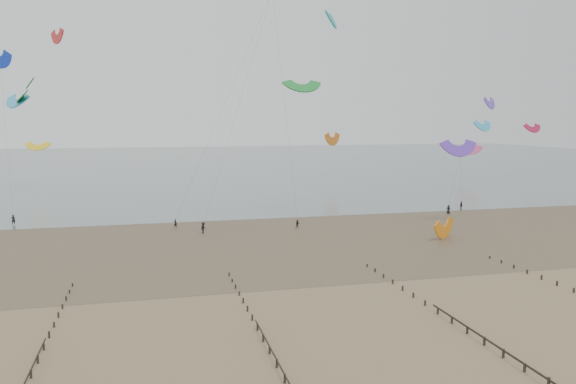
% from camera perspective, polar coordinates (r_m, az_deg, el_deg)
% --- Properties ---
extents(ground, '(500.00, 500.00, 0.00)m').
position_cam_1_polar(ground, '(61.99, 8.76, -10.52)').
color(ground, brown).
rests_on(ground, ground).
extents(sea_and_shore, '(500.00, 665.00, 0.03)m').
position_cam_1_polar(sea_and_shore, '(92.71, -1.83, -4.44)').
color(sea_and_shore, '#475654').
rests_on(sea_and_shore, ground).
extents(groynes, '(72.16, 50.16, 1.00)m').
position_cam_1_polar(groynes, '(48.14, 22.53, -15.78)').
color(groynes, black).
rests_on(groynes, ground).
extents(kitesurfer_lead, '(0.66, 0.59, 1.53)m').
position_cam_1_polar(kitesurfer_lead, '(101.23, -11.36, -3.15)').
color(kitesurfer_lead, black).
rests_on(kitesurfer_lead, ground).
extents(kitesurfers, '(131.28, 17.99, 1.87)m').
position_cam_1_polar(kitesurfers, '(118.31, 14.66, -1.67)').
color(kitesurfers, black).
rests_on(kitesurfers, ground).
extents(grounded_kite, '(7.68, 7.45, 3.33)m').
position_cam_1_polar(grounded_kite, '(94.24, 15.60, -4.52)').
color(grounded_kite, orange).
rests_on(grounded_kite, ground).
extents(kites_airborne, '(237.79, 102.78, 40.59)m').
position_cam_1_polar(kites_airborne, '(143.60, -10.34, 8.64)').
color(kites_airborne, yellow).
rests_on(kites_airborne, ground).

